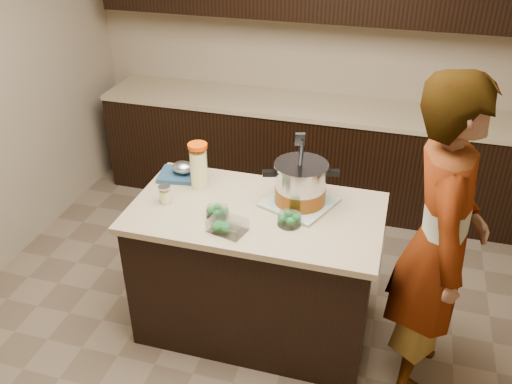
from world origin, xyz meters
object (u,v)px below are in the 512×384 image
stock_pot (300,186)px  lemonade_pitcher (199,167)px  island (256,270)px  person (439,245)px

stock_pot → lemonade_pitcher: (-0.64, 0.03, 0.01)m
island → lemonade_pitcher: lemonade_pitcher is taller
island → stock_pot: stock_pot is taller
island → person: 1.12m
stock_pot → person: bearing=-34.4°
person → lemonade_pitcher: bearing=76.9°
stock_pot → lemonade_pitcher: size_ratio=1.55×
island → stock_pot: 0.63m
lemonade_pitcher → person: bearing=-11.2°
island → lemonade_pitcher: 0.73m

